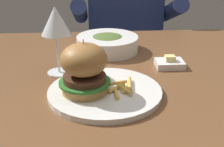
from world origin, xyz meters
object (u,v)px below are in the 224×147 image
(main_plate, at_px, (105,92))
(wine_glass, at_px, (56,23))
(burger_sandwich, at_px, (84,68))
(butter_dish, at_px, (170,63))
(diner_person, at_px, (124,49))
(soup_bowl, at_px, (107,43))

(main_plate, bearing_deg, wine_glass, 130.97)
(burger_sandwich, relative_size, butter_dish, 1.59)
(burger_sandwich, height_order, wine_glass, wine_glass)
(burger_sandwich, distance_m, diner_person, 0.91)
(wine_glass, relative_size, soup_bowl, 0.92)
(burger_sandwich, distance_m, butter_dish, 0.32)
(wine_glass, xyz_separation_m, diner_person, (0.27, 0.71, -0.33))
(butter_dish, xyz_separation_m, diner_person, (-0.07, 0.68, -0.19))
(burger_sandwich, relative_size, soup_bowl, 0.63)
(main_plate, height_order, butter_dish, butter_dish)
(main_plate, xyz_separation_m, burger_sandwich, (-0.05, -0.01, 0.07))
(wine_glass, height_order, soup_bowl, wine_glass)
(burger_sandwich, relative_size, diner_person, 0.11)
(butter_dish, distance_m, soup_bowl, 0.24)
(main_plate, relative_size, soup_bowl, 1.34)
(main_plate, bearing_deg, burger_sandwich, -172.46)
(burger_sandwich, height_order, butter_dish, burger_sandwich)
(main_plate, distance_m, burger_sandwich, 0.08)
(wine_glass, distance_m, soup_bowl, 0.27)
(main_plate, height_order, diner_person, diner_person)
(diner_person, bearing_deg, soup_bowl, -102.40)
(main_plate, xyz_separation_m, soup_bowl, (0.03, 0.33, 0.02))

